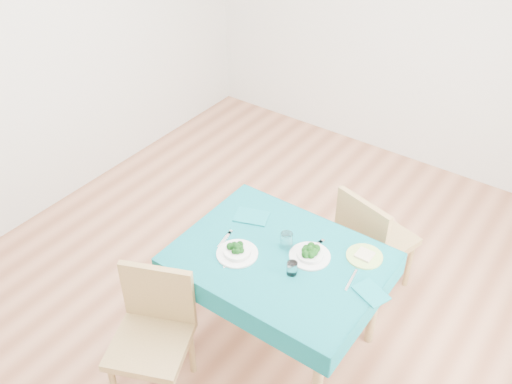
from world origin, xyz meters
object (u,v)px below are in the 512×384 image
Objects in this scene: table at (279,300)px; chair_near at (148,332)px; chair_far at (380,226)px; bowl_near at (237,250)px; bowl_far at (310,252)px; side_plate at (364,256)px.

chair_near is at bearing -117.53° from table.
chair_far is at bearing 44.42° from chair_near.
chair_far is 4.39× the size of bowl_near.
side_plate is (0.26, 0.19, -0.03)m from bowl_far.
table is at bearing -145.84° from bowl_far.
table is 0.85m from chair_near.
chair_near is at bearing -127.70° from side_plate.
chair_far is at bearing 80.65° from bowl_far.
chair_far is at bearing 104.06° from side_plate.
table is 1.10× the size of chair_far.
chair_near is 1.72m from chair_far.
chair_near is 0.68m from bowl_near.
side_plate is at bearing 34.96° from table.
chair_near is at bearing 83.11° from chair_far.
bowl_near is 1.15× the size of side_plate.
table is 0.49m from bowl_near.
chair_near reaches higher than table.
chair_near is 4.41× the size of bowl_far.
chair_near reaches higher than bowl_near.
side_plate reaches higher than table.
side_plate is at bearing 33.89° from bowl_near.
chair_far reaches higher than bowl_near.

